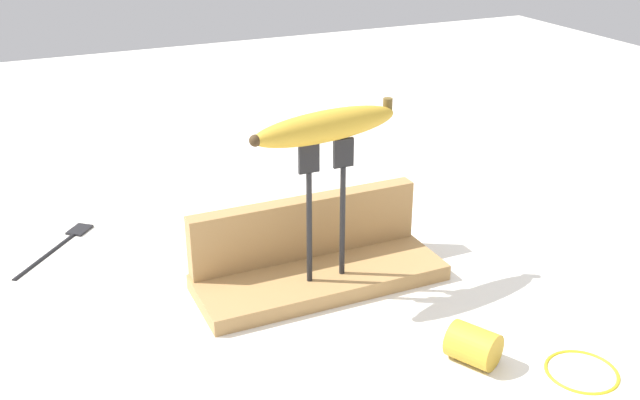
{
  "coord_description": "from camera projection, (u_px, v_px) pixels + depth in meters",
  "views": [
    {
      "loc": [
        -0.35,
        -0.78,
        0.5
      ],
      "look_at": [
        0.0,
        0.0,
        0.12
      ],
      "focal_mm": 42.0,
      "sensor_mm": 36.0,
      "label": 1
    }
  ],
  "objects": [
    {
      "name": "board_backstop",
      "position": [
        305.0,
        227.0,
        1.0
      ],
      "size": [
        0.32,
        0.02,
        0.08
      ],
      "primitive_type": "cube",
      "color": "#A87F4C",
      "rests_on": "wooden_board"
    },
    {
      "name": "fork_fallen_near",
      "position": [
        62.0,
        242.0,
        1.09
      ],
      "size": [
        0.13,
        0.14,
        0.01
      ],
      "color": "black",
      "rests_on": "ground"
    },
    {
      "name": "wooden_board",
      "position": [
        320.0,
        277.0,
        0.98
      ],
      "size": [
        0.32,
        0.12,
        0.02
      ],
      "primitive_type": "cube",
      "color": "#A87F4C",
      "rests_on": "ground"
    },
    {
      "name": "wire_coil",
      "position": [
        582.0,
        371.0,
        0.81
      ],
      "size": [
        0.08,
        0.08,
        0.0
      ],
      "primitive_type": "torus",
      "color": "gold",
      "rests_on": "ground"
    },
    {
      "name": "fork_fallen_far",
      "position": [
        277.0,
        239.0,
        1.09
      ],
      "size": [
        0.19,
        0.08,
        0.01
      ],
      "color": "black",
      "rests_on": "ground"
    },
    {
      "name": "banana_chunk_near",
      "position": [
        472.0,
        345.0,
        0.82
      ],
      "size": [
        0.06,
        0.07,
        0.04
      ],
      "color": "gold",
      "rests_on": "ground"
    },
    {
      "name": "fork_stand_center",
      "position": [
        326.0,
        198.0,
        0.91
      ],
      "size": [
        0.07,
        0.01,
        0.18
      ],
      "color": "black",
      "rests_on": "wooden_board"
    },
    {
      "name": "ground_plane",
      "position": [
        320.0,
        284.0,
        0.98
      ],
      "size": [
        3.0,
        3.0,
        0.0
      ],
      "primitive_type": "plane",
      "color": "white"
    },
    {
      "name": "banana_raised_center",
      "position": [
        326.0,
        126.0,
        0.88
      ],
      "size": [
        0.2,
        0.07,
        0.04
      ],
      "color": "gold",
      "rests_on": "fork_stand_center"
    }
  ]
}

